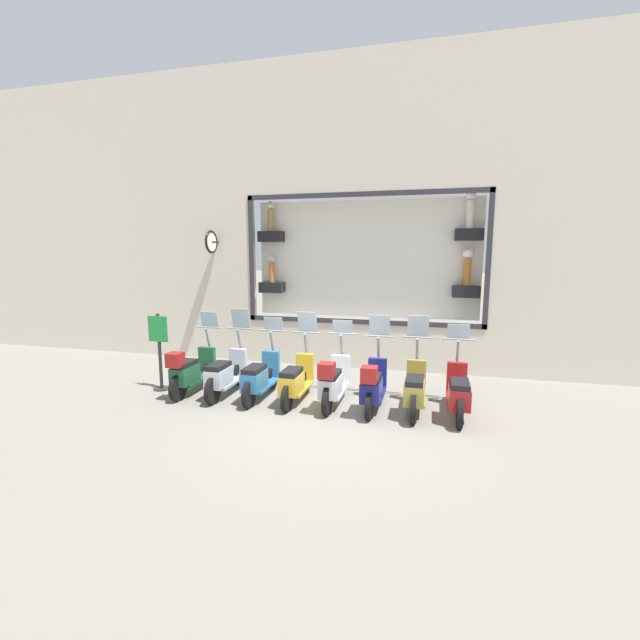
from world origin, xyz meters
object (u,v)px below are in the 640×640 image
scooter_olive_1 (415,389)px  scooter_navy_2 (373,385)px  scooter_teal_5 (260,378)px  scooter_green_7 (191,371)px  scooter_silver_6 (225,374)px  shop_sign_post (159,349)px  scooter_red_0 (458,393)px  scooter_yellow_4 (296,380)px  scooter_white_3 (333,382)px

scooter_olive_1 → scooter_navy_2: size_ratio=1.00×
scooter_teal_5 → scooter_green_7: size_ratio=1.00×
scooter_silver_6 → shop_sign_post: 1.60m
scooter_red_0 → scooter_olive_1: 0.77m
shop_sign_post → scooter_red_0: bearing=-90.1°
scooter_red_0 → scooter_yellow_4: (0.00, 3.07, 0.00)m
scooter_teal_5 → scooter_green_7: bearing=92.1°
scooter_silver_6 → scooter_green_7: size_ratio=1.00×
scooter_olive_1 → scooter_silver_6: bearing=90.0°
scooter_red_0 → scooter_navy_2: scooter_navy_2 is taller
scooter_olive_1 → scooter_teal_5: size_ratio=1.00×
scooter_yellow_4 → scooter_silver_6: scooter_silver_6 is taller
scooter_olive_1 → scooter_yellow_4: 2.30m
scooter_olive_1 → scooter_green_7: bearing=90.8°
scooter_olive_1 → scooter_yellow_4: size_ratio=1.00×
scooter_silver_6 → scooter_green_7: scooter_silver_6 is taller
scooter_silver_6 → shop_sign_post: bearing=89.6°
scooter_red_0 → scooter_olive_1: scooter_olive_1 is taller
scooter_red_0 → scooter_navy_2: bearing=92.2°
scooter_yellow_4 → scooter_green_7: size_ratio=1.00×
scooter_white_3 → scooter_olive_1: bearing=-87.7°
scooter_teal_5 → shop_sign_post: shop_sign_post is taller
scooter_olive_1 → scooter_green_7: scooter_olive_1 is taller
scooter_green_7 → scooter_teal_5: bearing=-87.9°
scooter_red_0 → scooter_silver_6: 4.61m
scooter_red_0 → scooter_silver_6: bearing=89.9°
scooter_teal_5 → scooter_navy_2: bearing=-91.5°
scooter_teal_5 → shop_sign_post: size_ratio=1.09×
scooter_red_0 → scooter_navy_2: 1.54m
scooter_red_0 → shop_sign_post: bearing=89.9°
scooter_red_0 → scooter_navy_2: size_ratio=1.00×
scooter_silver_6 → scooter_white_3: bearing=-91.6°
scooter_olive_1 → scooter_teal_5: 3.07m
scooter_teal_5 → scooter_silver_6: (0.01, 0.77, 0.01)m
scooter_olive_1 → scooter_white_3: scooter_olive_1 is taller
scooter_navy_2 → scooter_yellow_4: (0.06, 1.54, -0.04)m
scooter_red_0 → scooter_teal_5: bearing=90.0°
scooter_navy_2 → shop_sign_post: 4.63m
scooter_white_3 → scooter_silver_6: scooter_silver_6 is taller
scooter_olive_1 → shop_sign_post: scooter_olive_1 is taller
scooter_white_3 → shop_sign_post: size_ratio=1.09×
scooter_teal_5 → scooter_silver_6: scooter_silver_6 is taller
scooter_yellow_4 → scooter_silver_6: (0.00, 1.54, 0.01)m
scooter_red_0 → scooter_yellow_4: bearing=90.0°
scooter_red_0 → scooter_teal_5: scooter_red_0 is taller
scooter_red_0 → scooter_green_7: (-0.06, 5.38, 0.04)m
scooter_yellow_4 → scooter_green_7: scooter_yellow_4 is taller
scooter_navy_2 → scooter_silver_6: 3.07m
scooter_green_7 → scooter_navy_2: bearing=-90.0°
scooter_yellow_4 → scooter_teal_5: bearing=90.2°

